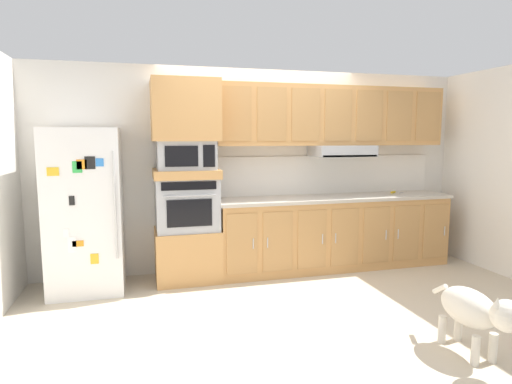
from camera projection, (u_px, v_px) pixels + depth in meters
name	position (u px, v px, depth m)	size (l,w,h in m)	color
ground_plane	(285.00, 293.00, 4.60)	(9.60, 9.60, 0.00)	beige
back_kitchen_wall	(258.00, 170.00, 5.50)	(6.20, 0.12, 2.50)	silver
side_panel_right	(506.00, 172.00, 5.16)	(0.12, 7.10, 2.50)	white
refrigerator	(85.00, 211.00, 4.61)	(0.76, 0.73, 1.76)	white
oven_base_cabinet	(188.00, 254.00, 5.03)	(0.74, 0.62, 0.60)	tan
built_in_oven	(187.00, 204.00, 4.95)	(0.70, 0.62, 0.60)	#A8AAAF
appliance_mid_shelf	(186.00, 174.00, 4.91)	(0.74, 0.62, 0.10)	tan
microwave	(186.00, 155.00, 4.88)	(0.64, 0.54, 0.32)	#A8AAAF
appliance_upper_cabinet	(185.00, 111.00, 4.82)	(0.74, 0.62, 0.68)	tan
lower_cabinet_run	(334.00, 233.00, 5.49)	(2.99, 0.63, 0.88)	tan
countertop_slab	(335.00, 198.00, 5.44)	(3.03, 0.64, 0.04)	#BCB2A3
backsplash_panel	(326.00, 175.00, 5.68)	(3.03, 0.02, 0.50)	silver
upper_cabinet_with_hood	(333.00, 118.00, 5.43)	(2.99, 0.48, 0.88)	tan
screwdriver	(394.00, 192.00, 5.73)	(0.16, 0.17, 0.03)	yellow
dog	(476.00, 311.00, 3.23)	(0.28, 0.95, 0.58)	beige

